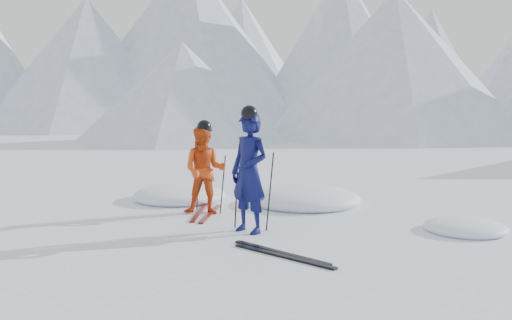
% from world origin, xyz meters
% --- Properties ---
extents(ground, '(160.00, 160.00, 0.00)m').
position_xyz_m(ground, '(0.00, 0.00, 0.00)').
color(ground, white).
rests_on(ground, ground).
extents(skier_blue, '(0.80, 0.65, 1.91)m').
position_xyz_m(skier_blue, '(-1.32, -0.09, 0.96)').
color(skier_blue, '#0B0E45').
rests_on(skier_blue, ground).
extents(skier_red, '(0.96, 0.86, 1.64)m').
position_xyz_m(skier_red, '(-2.71, 0.90, 0.82)').
color(skier_red, '#D54311').
rests_on(skier_red, ground).
extents(pole_blue_left, '(0.13, 0.09, 1.27)m').
position_xyz_m(pole_blue_left, '(-1.62, 0.06, 0.64)').
color(pole_blue_left, black).
rests_on(pole_blue_left, ground).
extents(pole_blue_right, '(0.13, 0.08, 1.27)m').
position_xyz_m(pole_blue_right, '(-1.07, 0.16, 0.64)').
color(pole_blue_right, black).
rests_on(pole_blue_right, ground).
extents(pole_red_left, '(0.11, 0.09, 1.09)m').
position_xyz_m(pole_red_left, '(-3.01, 1.15, 0.55)').
color(pole_red_left, black).
rests_on(pole_red_left, ground).
extents(pole_red_right, '(0.11, 0.08, 1.09)m').
position_xyz_m(pole_red_right, '(-2.41, 1.05, 0.55)').
color(pole_red_right, black).
rests_on(pole_red_right, ground).
extents(ski_worn_left, '(0.72, 1.61, 0.03)m').
position_xyz_m(ski_worn_left, '(-2.83, 0.90, 0.01)').
color(ski_worn_left, black).
rests_on(ski_worn_left, ground).
extents(ski_worn_right, '(0.61, 1.64, 0.03)m').
position_xyz_m(ski_worn_right, '(-2.59, 0.90, 0.01)').
color(ski_worn_right, black).
rests_on(ski_worn_right, ground).
extents(ski_loose_a, '(1.63, 0.66, 0.03)m').
position_xyz_m(ski_loose_a, '(-0.40, -1.04, 0.01)').
color(ski_loose_a, black).
rests_on(ski_loose_a, ground).
extents(ski_loose_b, '(1.65, 0.61, 0.03)m').
position_xyz_m(ski_loose_b, '(-0.30, -1.19, 0.01)').
color(ski_loose_b, black).
rests_on(ski_loose_b, ground).
extents(snow_lumps, '(9.07, 5.47, 0.50)m').
position_xyz_m(snow_lumps, '(-1.70, 2.13, 0.00)').
color(snow_lumps, white).
rests_on(snow_lumps, ground).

